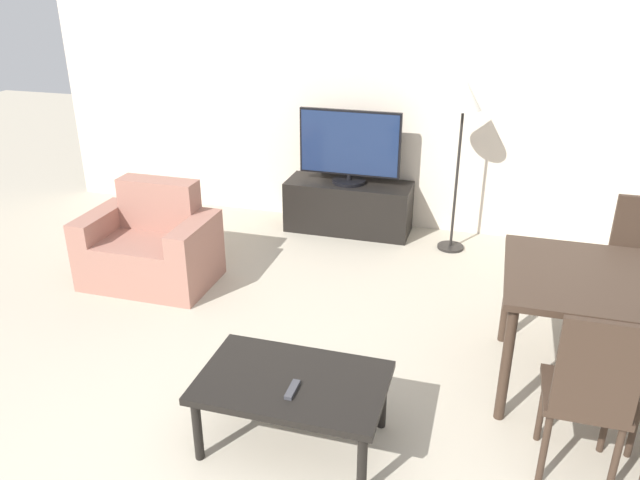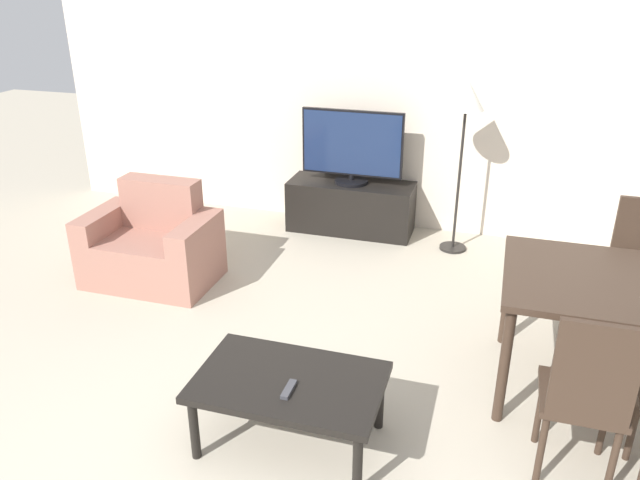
{
  "view_description": "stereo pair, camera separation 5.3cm",
  "coord_description": "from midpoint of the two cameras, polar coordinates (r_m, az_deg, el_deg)",
  "views": [
    {
      "loc": [
        0.96,
        -1.8,
        2.4
      ],
      "look_at": [
        -0.14,
        1.99,
        0.65
      ],
      "focal_mm": 35.0,
      "sensor_mm": 36.0,
      "label": 1
    },
    {
      "loc": [
        1.01,
        -1.79,
        2.4
      ],
      "look_at": [
        -0.14,
        1.99,
        0.65
      ],
      "focal_mm": 35.0,
      "sensor_mm": 36.0,
      "label": 2
    }
  ],
  "objects": [
    {
      "name": "tv_stand",
      "position": [
        6.07,
        2.37,
        3.07
      ],
      "size": [
        1.2,
        0.45,
        0.49
      ],
      "color": "black",
      "rests_on": "ground_plane"
    },
    {
      "name": "floor_lamp",
      "position": [
        5.47,
        12.71,
        11.83
      ],
      "size": [
        0.3,
        0.3,
        1.53
      ],
      "color": "black",
      "rests_on": "ground_plane"
    },
    {
      "name": "dining_table",
      "position": [
        3.95,
        25.6,
        -4.4
      ],
      "size": [
        1.32,
        0.97,
        0.77
      ],
      "color": "#38281E",
      "rests_on": "ground_plane"
    },
    {
      "name": "wall_back",
      "position": [
        5.98,
        6.64,
        13.63
      ],
      "size": [
        7.04,
        0.06,
        2.7
      ],
      "color": "beige",
      "rests_on": "ground_plane"
    },
    {
      "name": "remote_primary",
      "position": [
        3.26,
        -3.03,
        -13.5
      ],
      "size": [
        0.04,
        0.15,
        0.02
      ],
      "color": "#38383D",
      "rests_on": "coffee_table"
    },
    {
      "name": "armchair",
      "position": [
        5.26,
        -15.44,
        -0.68
      ],
      "size": [
        1.02,
        0.67,
        0.81
      ],
      "color": "#9E6B5B",
      "rests_on": "ground_plane"
    },
    {
      "name": "dining_chair_far",
      "position": [
        4.76,
        26.78,
        -1.84
      ],
      "size": [
        0.4,
        0.4,
        0.98
      ],
      "color": "#38281E",
      "rests_on": "ground_plane"
    },
    {
      "name": "tv",
      "position": [
        5.88,
        2.46,
        8.48
      ],
      "size": [
        0.96,
        0.32,
        0.7
      ],
      "color": "black",
      "rests_on": "tv_stand"
    },
    {
      "name": "coffee_table",
      "position": [
        3.37,
        -3.0,
        -13.24
      ],
      "size": [
        0.99,
        0.63,
        0.41
      ],
      "color": "black",
      "rests_on": "ground_plane"
    },
    {
      "name": "dining_chair_near",
      "position": [
        3.3,
        22.96,
        -12.59
      ],
      "size": [
        0.4,
        0.4,
        0.98
      ],
      "color": "#38281E",
      "rests_on": "ground_plane"
    }
  ]
}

